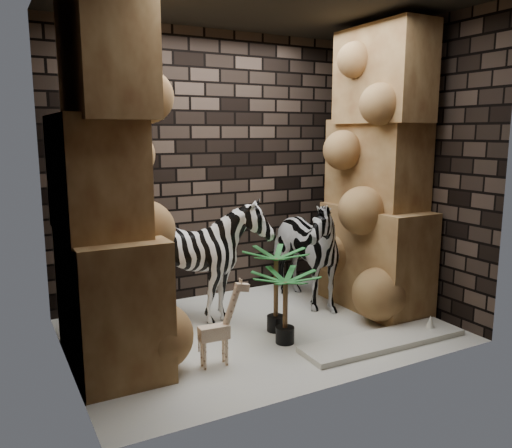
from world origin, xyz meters
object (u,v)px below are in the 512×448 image
zebra_left (203,266)px  giraffe_toy (214,323)px  palm_back (285,307)px  zebra_right (298,241)px  surfboard (384,340)px  palm_front (276,290)px

zebra_left → giraffe_toy: bearing=-112.0°
giraffe_toy → palm_back: 0.76m
zebra_right → zebra_left: (-1.13, 0.00, -0.14)m
palm_back → surfboard: (0.78, -0.43, -0.31)m
giraffe_toy → palm_front: palm_front is taller
zebra_left → surfboard: (1.22, -1.31, -0.55)m
giraffe_toy → palm_back: (0.75, 0.12, -0.03)m
zebra_right → palm_back: zebra_right is taller
palm_front → palm_back: size_ratio=1.21×
zebra_left → surfboard: bearing=-51.1°
palm_front → surfboard: size_ratio=0.50×
zebra_left → palm_back: bearing=-67.8°
giraffe_toy → zebra_right: bearing=38.1°
giraffe_toy → surfboard: size_ratio=0.45×
zebra_right → surfboard: zebra_right is taller
zebra_left → zebra_right: bearing=-4.2°
surfboard → zebra_right: bearing=95.3°
zebra_left → surfboard: zebra_left is taller
zebra_left → palm_front: bearing=-53.3°
zebra_left → palm_front: zebra_left is taller
zebra_right → giraffe_toy: size_ratio=1.95×
palm_back → giraffe_toy: bearing=-170.7°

